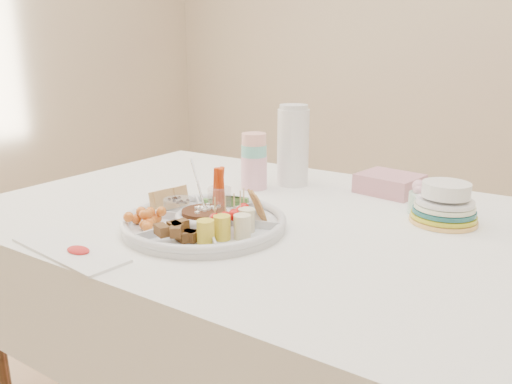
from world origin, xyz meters
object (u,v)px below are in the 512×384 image
Objects in this scene: dining_table at (269,341)px; plate_stack at (445,203)px; party_tray at (204,219)px; thermos at (293,145)px.

plate_stack is (0.39, 0.17, 0.43)m from dining_table.
plate_stack is at bearing 37.41° from party_tray.
plate_stack is at bearing -13.39° from thermos.
plate_stack reaches higher than dining_table.
party_tray is at bearing -142.59° from plate_stack.
dining_table is at bearing -71.68° from thermos.
plate_stack is (0.46, 0.35, 0.03)m from party_tray.
party_tray is 0.48m from thermos.
party_tray is at bearing -110.25° from dining_table.
thermos is at bearing 108.32° from dining_table.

